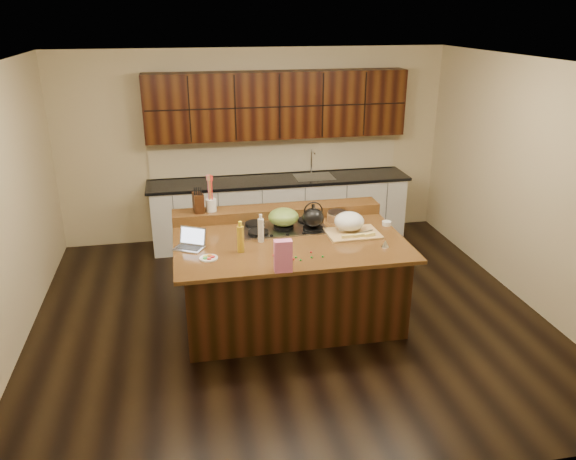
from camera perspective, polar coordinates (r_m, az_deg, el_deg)
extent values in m
cube|color=black|center=(6.31, 0.09, -8.70)|extent=(5.50, 5.00, 0.01)
cube|color=silver|center=(5.47, 0.11, 16.66)|extent=(5.50, 5.00, 0.01)
cube|color=#C7B58B|center=(8.13, -3.39, 8.52)|extent=(5.50, 0.01, 2.70)
cube|color=#C7B58B|center=(3.54, 8.17, -9.59)|extent=(5.50, 0.01, 2.70)
cube|color=#C7B58B|center=(5.89, -27.19, 1.10)|extent=(0.01, 5.00, 2.70)
cube|color=#C7B58B|center=(6.82, 23.50, 4.23)|extent=(0.01, 5.00, 2.70)
cube|color=black|center=(6.10, 0.09, -5.07)|extent=(2.22, 1.42, 0.88)
cube|color=black|center=(5.91, 0.09, -1.08)|extent=(2.40, 1.60, 0.04)
cube|color=black|center=(6.52, -1.11, 1.88)|extent=(2.40, 0.30, 0.12)
cube|color=gray|center=(6.17, -0.45, 0.18)|extent=(0.92, 0.52, 0.02)
cylinder|color=black|center=(6.24, -3.38, 0.61)|extent=(0.22, 0.22, 0.03)
cylinder|color=black|center=(6.34, 1.99, 0.98)|extent=(0.22, 0.22, 0.03)
cylinder|color=black|center=(6.00, -3.04, -0.26)|extent=(0.22, 0.22, 0.03)
cylinder|color=black|center=(6.10, 2.55, 0.14)|extent=(0.22, 0.22, 0.03)
cylinder|color=black|center=(6.16, -0.45, 0.38)|extent=(0.22, 0.22, 0.03)
cube|color=silver|center=(8.11, -0.83, 1.90)|extent=(3.60, 0.62, 0.90)
cube|color=black|center=(7.97, -0.84, 5.09)|extent=(3.70, 0.66, 0.04)
cube|color=gray|center=(8.06, 2.67, 5.38)|extent=(0.55, 0.42, 0.01)
cylinder|color=gray|center=(8.18, 2.39, 6.97)|extent=(0.02, 0.02, 0.36)
cube|color=black|center=(7.88, -1.09, 12.59)|extent=(3.60, 0.34, 0.90)
cube|color=#C7B58B|center=(8.19, -1.25, 7.57)|extent=(3.60, 0.03, 0.50)
ellipsoid|color=black|center=(6.06, 2.56, 1.25)|extent=(0.29, 0.29, 0.22)
ellipsoid|color=olive|center=(6.12, -0.45, 1.34)|extent=(0.35, 0.35, 0.18)
cube|color=#B7B7BC|center=(5.73, -10.02, -1.84)|extent=(0.34, 0.31, 0.01)
cube|color=black|center=(5.73, -10.03, -1.76)|extent=(0.26, 0.21, 0.00)
cube|color=#B7B7BC|center=(5.78, -9.65, -0.58)|extent=(0.28, 0.19, 0.18)
cube|color=silver|center=(5.77, -9.67, -0.59)|extent=(0.25, 0.16, 0.15)
cylinder|color=gold|center=(5.55, -4.85, -0.93)|extent=(0.08, 0.08, 0.27)
cylinder|color=silver|center=(5.79, -2.77, -0.03)|extent=(0.07, 0.07, 0.25)
cube|color=tan|center=(6.04, 6.60, -0.37)|extent=(0.57, 0.42, 0.03)
ellipsoid|color=white|center=(6.07, 6.24, 0.89)|extent=(0.32, 0.32, 0.20)
cube|color=#EDD872|center=(5.88, 6.05, -0.64)|extent=(0.12, 0.03, 0.03)
cube|color=#EDD872|center=(5.92, 7.18, -0.56)|extent=(0.12, 0.03, 0.03)
cube|color=#EDD872|center=(5.96, 8.29, -0.47)|extent=(0.12, 0.03, 0.03)
cylinder|color=gray|center=(6.05, 7.76, -0.19)|extent=(0.21, 0.09, 0.01)
cylinder|color=white|center=(6.10, 5.62, 0.00)|extent=(0.13, 0.13, 0.04)
cylinder|color=white|center=(6.36, 9.98, 0.69)|extent=(0.11, 0.11, 0.04)
cylinder|color=white|center=(6.45, 7.11, 1.14)|extent=(0.12, 0.12, 0.04)
cylinder|color=#996B3F|center=(6.42, 5.04, 1.34)|extent=(0.28, 0.28, 0.09)
cone|color=silver|center=(5.77, 9.84, -1.37)|extent=(0.09, 0.09, 0.07)
cube|color=pink|center=(5.12, -0.50, -2.66)|extent=(0.17, 0.09, 0.31)
cylinder|color=white|center=(5.48, -8.06, -2.84)|extent=(0.18, 0.18, 0.01)
cube|color=gold|center=(5.89, -8.99, -0.53)|extent=(0.11, 0.09, 0.13)
cylinder|color=white|center=(6.40, -7.81, 2.52)|extent=(0.12, 0.12, 0.14)
cube|color=black|center=(6.38, -9.11, 2.76)|extent=(0.13, 0.19, 0.22)
ellipsoid|color=red|center=(5.38, -0.73, -3.07)|extent=(0.02, 0.02, 0.02)
ellipsoid|color=#198C26|center=(5.38, 1.28, -3.07)|extent=(0.02, 0.02, 0.02)
ellipsoid|color=red|center=(5.56, 2.36, -2.26)|extent=(0.02, 0.02, 0.02)
ellipsoid|color=#198C26|center=(5.46, 3.54, -2.71)|extent=(0.02, 0.02, 0.02)
ellipsoid|color=red|center=(5.49, -1.49, -2.56)|extent=(0.02, 0.02, 0.02)
ellipsoid|color=#198C26|center=(5.44, 0.81, -2.77)|extent=(0.02, 0.02, 0.02)
ellipsoid|color=red|center=(5.40, 0.57, -3.00)|extent=(0.02, 0.02, 0.02)
ellipsoid|color=#198C26|center=(5.44, 2.41, -2.79)|extent=(0.02, 0.02, 0.02)
ellipsoid|color=red|center=(5.38, -0.98, -3.06)|extent=(0.02, 0.02, 0.02)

